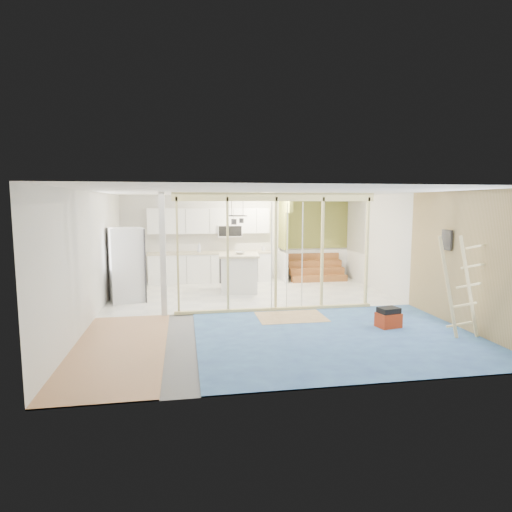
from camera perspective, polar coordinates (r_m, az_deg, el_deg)
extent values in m
cube|color=slate|center=(9.46, 0.83, -7.43)|extent=(7.00, 8.00, 0.01)
cube|color=white|center=(9.17, 0.85, 8.51)|extent=(7.00, 8.00, 0.01)
cube|color=silver|center=(13.16, -2.34, 2.38)|extent=(7.00, 0.01, 2.60)
cube|color=silver|center=(5.39, 8.65, -4.41)|extent=(7.00, 0.01, 2.60)
cube|color=silver|center=(9.26, -20.99, -0.03)|extent=(0.01, 8.00, 2.60)
cube|color=silver|center=(10.44, 20.08, 0.76)|extent=(0.01, 8.00, 2.60)
cube|color=silver|center=(11.38, -1.02, -4.91)|extent=(7.00, 4.00, 0.02)
cube|color=#4D8BBC|center=(7.86, 10.86, -10.51)|extent=(5.00, 4.00, 0.02)
cube|color=tan|center=(7.47, -17.82, -11.67)|extent=(1.50, 4.00, 0.02)
cube|color=tan|center=(9.00, 4.69, -8.10)|extent=(1.40, 1.00, 0.01)
cube|color=#CFC27E|center=(9.23, 2.70, 7.87)|extent=(4.40, 0.09, 0.18)
cube|color=#CFC27E|center=(9.51, 2.62, -7.06)|extent=(4.40, 0.09, 0.06)
cube|color=silver|center=(9.08, -12.30, 0.15)|extent=(0.12, 0.14, 2.60)
cube|color=#CFC27E|center=(9.07, -10.41, 0.18)|extent=(0.04, 0.09, 2.40)
cube|color=#CFC27E|center=(9.12, -3.80, 0.32)|extent=(0.04, 0.09, 2.40)
cube|color=#CFC27E|center=(9.29, 2.66, 0.45)|extent=(0.05, 0.09, 2.40)
cube|color=#CFC27E|center=(9.56, 8.82, 0.56)|extent=(0.04, 0.09, 2.40)
cube|color=#CFC27E|center=(9.95, 14.57, 0.66)|extent=(0.04, 0.09, 2.40)
cylinder|color=silver|center=(9.25, 2.09, -0.08)|extent=(0.02, 0.02, 2.35)
cylinder|color=silver|center=(9.46, 6.18, 0.05)|extent=(0.02, 0.02, 2.35)
cylinder|color=silver|center=(9.35, 4.15, -0.01)|extent=(0.02, 0.02, 2.35)
cube|color=white|center=(12.88, -6.13, -1.61)|extent=(3.60, 0.60, 0.88)
cube|color=beige|center=(12.82, -6.15, 0.45)|extent=(3.66, 0.64, 0.05)
cube|color=white|center=(11.87, -16.95, -2.61)|extent=(0.60, 1.60, 0.88)
cube|color=beige|center=(11.80, -17.03, -0.38)|extent=(0.64, 1.64, 0.05)
cube|color=white|center=(12.86, -6.24, 4.69)|extent=(3.60, 0.34, 0.75)
cube|color=white|center=(12.89, -3.55, 3.39)|extent=(0.72, 0.38, 0.36)
cube|color=black|center=(12.70, -3.45, 3.34)|extent=(0.68, 0.02, 0.30)
cube|color=olive|center=(12.92, 3.65, 4.51)|extent=(0.10, 0.90, 1.60)
cube|color=white|center=(13.05, 3.60, -1.42)|extent=(0.10, 0.90, 0.90)
cube|color=olive|center=(12.23, 4.43, 6.94)|extent=(0.10, 0.50, 0.50)
cube|color=olive|center=(13.62, 7.76, 4.38)|extent=(2.20, 0.04, 1.60)
cube|color=white|center=(13.74, 7.67, -1.05)|extent=(2.20, 0.04, 0.90)
cube|color=#93572A|center=(13.05, 8.44, -3.04)|extent=(1.70, 0.26, 0.20)
cube|color=#93572A|center=(13.27, 8.11, -2.00)|extent=(1.70, 0.26, 0.20)
cube|color=#93572A|center=(13.48, 7.79, -0.99)|extent=(1.70, 0.26, 0.20)
cube|color=#93572A|center=(13.70, 7.48, -0.01)|extent=(1.70, 0.26, 0.20)
torus|color=black|center=(11.00, -2.51, 5.39)|extent=(0.52, 0.52, 0.02)
cylinder|color=black|center=(10.98, -3.30, 6.68)|extent=(0.01, 0.01, 0.50)
cylinder|color=black|center=(11.02, -1.74, 6.69)|extent=(0.01, 0.01, 0.50)
cylinder|color=#343338|center=(10.90, -2.96, 4.58)|extent=(0.14, 0.14, 0.14)
cylinder|color=#343338|center=(11.12, -1.96, 4.74)|extent=(0.12, 0.12, 0.12)
cube|color=tan|center=(8.77, 26.43, -0.67)|extent=(0.02, 4.00, 2.60)
cube|color=#343338|center=(9.19, 24.11, 1.97)|extent=(0.04, 0.30, 0.40)
cylinder|color=#FFEABF|center=(12.40, 4.72, 7.82)|extent=(0.32, 0.32, 0.08)
cube|color=silver|center=(10.73, -16.89, -1.15)|extent=(0.95, 0.93, 1.79)
cube|color=#343338|center=(10.69, -14.88, -1.11)|extent=(0.22, 0.69, 1.75)
cube|color=silver|center=(11.44, -2.30, -2.48)|extent=(1.02, 1.02, 0.95)
cube|color=beige|center=(11.37, -2.31, 0.12)|extent=(1.14, 1.14, 0.06)
imported|color=beige|center=(11.36, -2.15, 0.41)|extent=(0.27, 0.27, 0.06)
imported|color=silver|center=(12.74, -7.59, 1.17)|extent=(0.14, 0.14, 0.30)
imported|color=silver|center=(12.91, 0.97, 1.07)|extent=(0.10, 0.10, 0.19)
cube|color=#A62D0F|center=(8.61, 17.23, -8.21)|extent=(0.47, 0.39, 0.29)
cube|color=black|center=(8.56, 17.28, -6.92)|extent=(0.42, 0.34, 0.10)
cube|color=beige|center=(8.13, 24.26, -3.87)|extent=(0.43, 0.14, 1.80)
cube|color=beige|center=(8.35, 26.51, -3.71)|extent=(0.43, 0.14, 1.80)
cube|color=beige|center=(8.41, 25.45, -8.23)|extent=(0.43, 0.14, 0.12)
cube|color=beige|center=(8.37, 25.98, -5.90)|extent=(0.43, 0.14, 0.12)
cube|color=beige|center=(8.35, 26.51, -3.54)|extent=(0.43, 0.14, 0.12)
cube|color=beige|center=(8.34, 27.03, -1.17)|extent=(0.43, 0.14, 0.12)
cube|color=beige|center=(8.34, 27.56, 1.19)|extent=(0.43, 0.14, 0.12)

